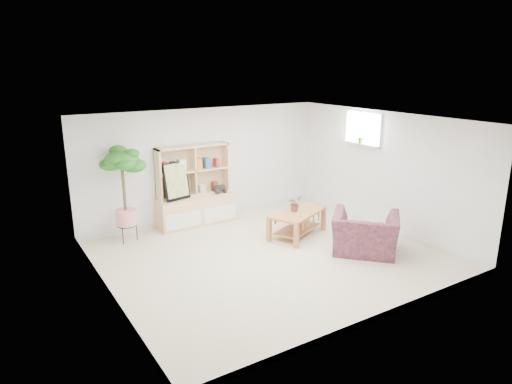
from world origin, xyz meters
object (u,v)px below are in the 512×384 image
floor_tree (124,195)px  armchair (365,231)px  coffee_table (297,223)px  storage_unit (196,186)px

floor_tree → armchair: size_ratio=1.62×
coffee_table → armchair: (0.50, -1.33, 0.17)m
storage_unit → coffee_table: (1.39, -1.67, -0.58)m
coffee_table → floor_tree: size_ratio=0.67×
storage_unit → armchair: (1.89, -3.00, -0.42)m
storage_unit → floor_tree: size_ratio=0.91×
coffee_table → floor_tree: bearing=129.0°
storage_unit → floor_tree: bearing=-173.0°
coffee_table → floor_tree: 3.35m
storage_unit → armchair: size_ratio=1.48×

